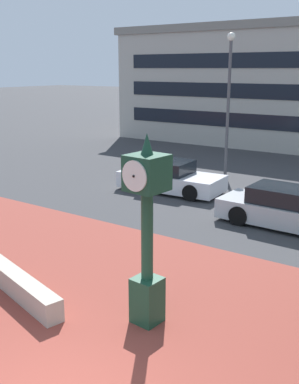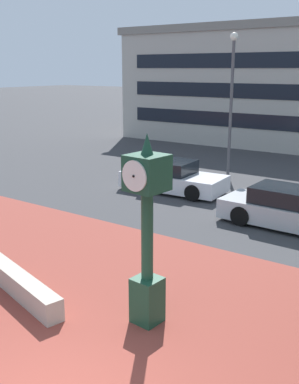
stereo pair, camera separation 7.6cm
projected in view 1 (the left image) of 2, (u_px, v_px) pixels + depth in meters
The scene contains 6 objects.
plaza_brick_paving at pixel (116, 361), 7.91m from camera, with size 44.00×11.29×0.01m, color brown.
planter_wall at pixel (19, 286), 10.12m from camera, with size 3.20×0.40×0.50m, color #ADA393.
street_clock at pixel (147, 229), 8.65m from camera, with size 0.73×0.79×3.80m.
car_street_near at pixel (289, 210), 14.51m from camera, with size 4.57×1.95×1.28m.
car_street_mid at pixel (170, 178), 18.76m from camera, with size 4.36×2.11×1.28m.
street_lamp_post at pixel (229, 91), 20.35m from camera, with size 0.36×0.36×6.44m.
Camera 1 is at (4.36, -3.69, 4.92)m, focal length 42.58 mm.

